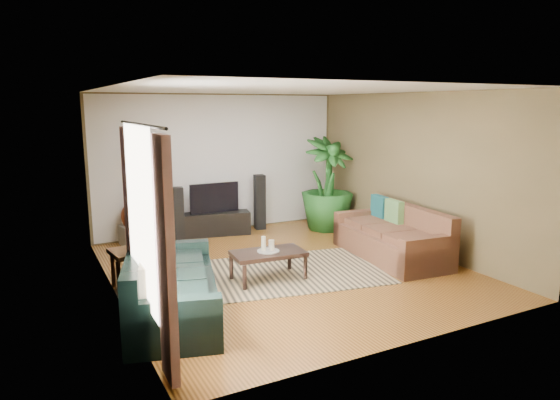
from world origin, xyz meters
TOP-DOWN VIEW (x-y plane):
  - floor at (0.00, 0.00)m, footprint 5.50×5.50m
  - ceiling at (0.00, 0.00)m, footprint 5.50×5.50m
  - wall_back at (0.00, 2.75)m, footprint 5.00×0.00m
  - wall_front at (0.00, -2.75)m, footprint 5.00×0.00m
  - wall_left at (-2.50, 0.00)m, footprint 0.00×5.50m
  - wall_right at (2.50, 0.00)m, footprint 0.00×5.50m
  - backwall_panel at (0.00, 2.74)m, footprint 4.90×0.00m
  - window_pane at (-2.48, -1.60)m, footprint 0.00×1.80m
  - curtain_near at (-2.43, -2.35)m, footprint 0.08×0.35m
  - curtain_far at (-2.43, -0.85)m, footprint 0.08×0.35m
  - curtain_rod at (-2.43, -1.60)m, footprint 0.03×1.90m
  - sofa_left at (-1.98, -0.82)m, footprint 1.57×2.49m
  - sofa_right at (1.81, -0.26)m, footprint 1.17×2.23m
  - area_rug at (0.02, -0.16)m, footprint 2.94×2.32m
  - coffee_table at (-0.44, -0.29)m, footprint 1.07×0.65m
  - candle_tray at (-0.44, -0.29)m, footprint 0.32×0.32m
  - candle_tall at (-0.50, -0.26)m, footprint 0.07×0.07m
  - candle_mid at (-0.40, -0.33)m, footprint 0.07×0.07m
  - candle_short at (-0.37, -0.23)m, footprint 0.07×0.07m
  - tv_stand at (-0.24, 2.46)m, footprint 1.38×0.67m
  - television at (-0.24, 2.48)m, footprint 0.97×0.05m
  - speaker_left at (-0.94, 2.50)m, footprint 0.21×0.23m
  - speaker_right at (0.73, 2.50)m, footprint 0.23×0.25m
  - potted_plant at (1.93, 1.86)m, footprint 1.21×1.21m
  - plant_pot at (1.93, 1.86)m, footprint 0.34×0.34m
  - pedestal at (-1.83, 2.50)m, footprint 0.42×0.42m
  - vase at (-1.83, 2.50)m, footprint 0.33×0.33m
  - side_table at (-2.25, 0.21)m, footprint 0.60×0.60m

SIDE VIEW (x-z plane):
  - floor at x=0.00m, z-range 0.00..0.00m
  - area_rug at x=0.02m, z-range 0.00..0.01m
  - plant_pot at x=1.93m, z-range 0.00..0.27m
  - pedestal at x=-1.83m, z-range 0.00..0.36m
  - coffee_table at x=-0.44m, z-range 0.00..0.42m
  - tv_stand at x=-0.24m, z-range 0.00..0.44m
  - side_table at x=-2.25m, z-range 0.00..0.56m
  - sofa_left at x=-1.98m, z-range 0.00..0.85m
  - sofa_right at x=1.81m, z-range 0.00..0.85m
  - candle_tray at x=-0.44m, z-range 0.42..0.44m
  - speaker_left at x=-0.94m, z-range 0.00..0.98m
  - candle_short at x=-0.37m, z-range 0.44..0.57m
  - candle_mid at x=-0.40m, z-range 0.44..0.60m
  - vase at x=-1.83m, z-range 0.29..0.75m
  - candle_tall at x=-0.50m, z-range 0.44..0.64m
  - speaker_right at x=0.73m, z-range 0.00..1.11m
  - television at x=-0.24m, z-range 0.44..1.02m
  - potted_plant at x=1.93m, z-range 0.00..1.86m
  - curtain_near at x=-2.43m, z-range 0.05..2.25m
  - curtain_far at x=-2.43m, z-range 0.05..2.25m
  - wall_left at x=-2.50m, z-range -1.40..4.10m
  - wall_right at x=2.50m, z-range -1.40..4.10m
  - wall_back at x=0.00m, z-range -1.15..3.85m
  - wall_front at x=0.00m, z-range -1.15..3.85m
  - backwall_panel at x=0.00m, z-range -1.10..3.80m
  - window_pane at x=-2.48m, z-range 0.50..2.30m
  - curtain_rod at x=-2.43m, z-range 2.28..2.31m
  - ceiling at x=0.00m, z-range 2.70..2.70m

